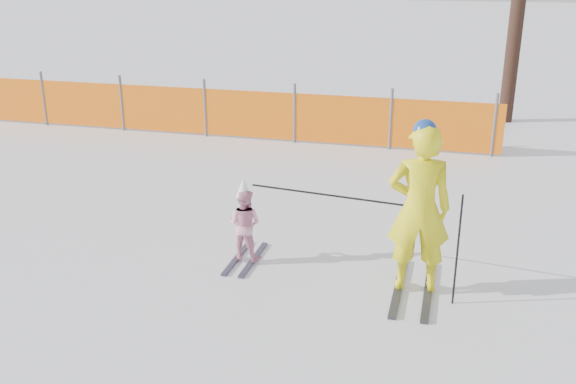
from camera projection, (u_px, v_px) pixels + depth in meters
The scene contains 5 objects.
ground at pixel (277, 285), 7.60m from camera, with size 120.00×120.00×0.00m, color white.
adult at pixel (419, 209), 7.14m from camera, with size 0.78×1.47×2.04m.
child at pixel (244, 223), 8.08m from camera, with size 0.49×1.03×1.11m.
ski_poles at pixel (377, 216), 7.30m from camera, with size 2.49×0.47×1.30m.
safety_fence at pixel (167, 109), 14.11m from camera, with size 14.22×0.06×1.25m.
Camera 1 is at (1.87, -6.52, 3.62)m, focal length 40.00 mm.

